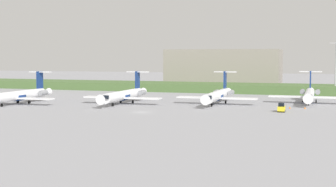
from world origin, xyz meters
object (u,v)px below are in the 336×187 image
regional_jet_nearest (20,95)px  safety_cone_mid_marker (305,108)px  safety_cone_front_marker (290,108)px  regional_jet_fourth (309,94)px  regional_jet_second (124,95)px  baggage_tug (281,108)px  antenna_mast (336,62)px  regional_jet_third (218,95)px

regional_jet_nearest → safety_cone_mid_marker: regional_jet_nearest is taller
safety_cone_front_marker → safety_cone_mid_marker: bearing=7.0°
regional_jet_nearest → regional_jet_fourth: (78.48, 28.52, 0.00)m
regional_jet_second → safety_cone_front_marker: regional_jet_second is taller
regional_jet_second → baggage_tug: regional_jet_second is taller
regional_jet_nearest → antenna_mast: (86.45, 62.21, 8.96)m
regional_jet_third → baggage_tug: 24.17m
regional_jet_nearest → antenna_mast: size_ratio=1.11×
regional_jet_nearest → regional_jet_third: (53.68, 17.68, 0.00)m
safety_cone_front_marker → regional_jet_third: bearing=161.7°
regional_jet_second → baggage_tug: 45.27m
regional_jet_fourth → safety_cone_front_marker: regional_jet_fourth is taller
regional_jet_third → regional_jet_fourth: 27.07m
regional_jet_third → antenna_mast: bearing=53.6°
antenna_mast → safety_cone_front_marker: antenna_mast is taller
regional_jet_nearest → baggage_tug: 72.63m
regional_jet_fourth → regional_jet_nearest: bearing=-160.0°
safety_cone_mid_marker → regional_jet_second: bearing=-178.6°
baggage_tug → regional_jet_fourth: bearing=77.1°
regional_jet_nearest → safety_cone_mid_marker: bearing=8.3°
regional_jet_second → antenna_mast: 78.82m
regional_jet_fourth → baggage_tug: 26.56m
regional_jet_second → regional_jet_third: size_ratio=1.00×
regional_jet_second → regional_jet_nearest: bearing=-160.0°
regional_jet_fourth → safety_cone_front_marker: (-4.42, -17.60, -2.26)m
regional_jet_nearest → safety_cone_mid_marker: 78.68m
regional_jet_third → antenna_mast: (32.77, 44.52, 8.96)m
regional_jet_third → antenna_mast: 56.01m
regional_jet_second → regional_jet_third: bearing=16.3°
regional_jet_fourth → safety_cone_mid_marker: size_ratio=56.36×
regional_jet_third → safety_cone_mid_marker: size_ratio=56.36×
safety_cone_mid_marker → regional_jet_third: bearing=165.4°
regional_jet_nearest → baggage_tug: bearing=2.1°
safety_cone_front_marker → antenna_mast: bearing=76.4°
regional_jet_fourth → baggage_tug: size_ratio=9.69×
regional_jet_second → antenna_mast: size_ratio=1.11×
regional_jet_nearest → baggage_tug: regional_jet_nearest is taller
regional_jet_nearest → regional_jet_second: 29.72m
regional_jet_nearest → safety_cone_mid_marker: size_ratio=56.36×
antenna_mast → safety_cone_mid_marker: 52.75m
regional_jet_nearest → regional_jet_third: size_ratio=1.00×
regional_jet_third → regional_jet_fourth: size_ratio=1.00×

